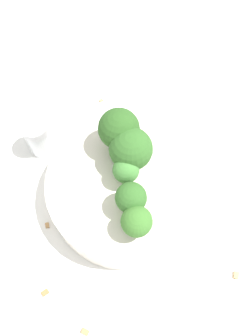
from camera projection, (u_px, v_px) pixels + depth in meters
ground_plane at (126, 195)px, 0.47m from camera, size 3.00×3.00×0.00m
bowl at (126, 188)px, 0.45m from camera, size 0.21×0.21×0.05m
broccoli_floret_0 at (131, 149)px, 0.40m from camera, size 0.05×0.05×0.06m
broccoli_floret_1 at (119, 129)px, 0.41m from camera, size 0.05×0.05×0.07m
broccoli_floret_2 at (137, 222)px, 0.37m from camera, size 0.04×0.04×0.05m
broccoli_floret_3 at (124, 170)px, 0.40m from camera, size 0.03×0.03×0.04m
broccoli_floret_4 at (131, 198)px, 0.38m from camera, size 0.04×0.04×0.05m
pepper_shaker at (39, 137)px, 0.48m from camera, size 0.04×0.04×0.06m
almond_crumb_0 at (101, 100)px, 0.54m from camera, size 0.01×0.00×0.01m
almond_crumb_1 at (237, 275)px, 0.41m from camera, size 0.01×0.01×0.01m
almond_crumb_2 at (45, 292)px, 0.40m from camera, size 0.01×0.01×0.01m
almond_crumb_3 at (85, 332)px, 0.38m from camera, size 0.01×0.01×0.01m
almond_crumb_4 at (47, 225)px, 0.44m from camera, size 0.01×0.01×0.01m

